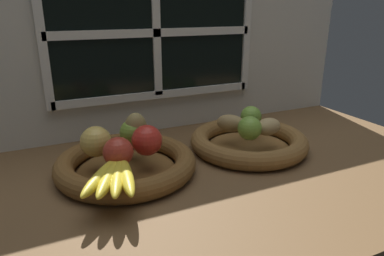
{
  "coord_description": "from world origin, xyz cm",
  "views": [
    {
      "loc": [
        -35.98,
        -75.3,
        38.47
      ],
      "look_at": [
        -0.26,
        1.61,
        8.97
      ],
      "focal_mm": 32.79,
      "sensor_mm": 36.0,
      "label": 1
    }
  ],
  "objects_px": {
    "fruit_bowl_right": "(248,142)",
    "banana_bunch_front": "(114,174)",
    "fruit_bowl_left": "(126,164)",
    "pear_brown": "(136,129)",
    "apple_red_right": "(147,140)",
    "apple_red_front": "(118,152)",
    "lime_near": "(250,128)",
    "apple_golden_left": "(96,142)",
    "potato_small": "(268,127)",
    "lime_far": "(251,117)",
    "potato_oblong": "(231,123)",
    "apple_green_back": "(133,133)"
  },
  "relations": [
    {
      "from": "potato_oblong",
      "to": "lime_far",
      "type": "relative_size",
      "value": 1.35
    },
    {
      "from": "pear_brown",
      "to": "apple_red_front",
      "type": "bearing_deg",
      "value": -124.29
    },
    {
      "from": "fruit_bowl_right",
      "to": "apple_green_back",
      "type": "relative_size",
      "value": 4.78
    },
    {
      "from": "apple_golden_left",
      "to": "potato_small",
      "type": "height_order",
      "value": "apple_golden_left"
    },
    {
      "from": "pear_brown",
      "to": "potato_oblong",
      "type": "height_order",
      "value": "pear_brown"
    },
    {
      "from": "fruit_bowl_left",
      "to": "pear_brown",
      "type": "bearing_deg",
      "value": 47.09
    },
    {
      "from": "apple_red_right",
      "to": "lime_far",
      "type": "height_order",
      "value": "apple_red_right"
    },
    {
      "from": "fruit_bowl_right",
      "to": "lime_near",
      "type": "bearing_deg",
      "value": -123.69
    },
    {
      "from": "fruit_bowl_right",
      "to": "banana_bunch_front",
      "type": "bearing_deg",
      "value": -162.93
    },
    {
      "from": "pear_brown",
      "to": "banana_bunch_front",
      "type": "relative_size",
      "value": 0.44
    },
    {
      "from": "fruit_bowl_left",
      "to": "lime_far",
      "type": "distance_m",
      "value": 0.39
    },
    {
      "from": "apple_red_front",
      "to": "potato_oblong",
      "type": "height_order",
      "value": "apple_red_front"
    },
    {
      "from": "potato_small",
      "to": "lime_near",
      "type": "distance_m",
      "value": 0.07
    },
    {
      "from": "banana_bunch_front",
      "to": "lime_far",
      "type": "height_order",
      "value": "lime_far"
    },
    {
      "from": "apple_green_back",
      "to": "pear_brown",
      "type": "distance_m",
      "value": 0.01
    },
    {
      "from": "fruit_bowl_right",
      "to": "apple_red_front",
      "type": "distance_m",
      "value": 0.39
    },
    {
      "from": "fruit_bowl_left",
      "to": "fruit_bowl_right",
      "type": "distance_m",
      "value": 0.35
    },
    {
      "from": "apple_red_front",
      "to": "banana_bunch_front",
      "type": "distance_m",
      "value": 0.07
    },
    {
      "from": "pear_brown",
      "to": "lime_far",
      "type": "xyz_separation_m",
      "value": [
        0.35,
        0.0,
        -0.01
      ]
    },
    {
      "from": "fruit_bowl_right",
      "to": "lime_far",
      "type": "bearing_deg",
      "value": 52.13
    },
    {
      "from": "apple_golden_left",
      "to": "potato_small",
      "type": "distance_m",
      "value": 0.46
    },
    {
      "from": "apple_golden_left",
      "to": "lime_far",
      "type": "bearing_deg",
      "value": 3.58
    },
    {
      "from": "pear_brown",
      "to": "potato_oblong",
      "type": "relative_size",
      "value": 1.03
    },
    {
      "from": "apple_red_right",
      "to": "apple_golden_left",
      "type": "xyz_separation_m",
      "value": [
        -0.11,
        0.04,
        -0.0
      ]
    },
    {
      "from": "fruit_bowl_right",
      "to": "apple_green_back",
      "type": "height_order",
      "value": "apple_green_back"
    },
    {
      "from": "lime_far",
      "to": "fruit_bowl_left",
      "type": "bearing_deg",
      "value": -173.51
    },
    {
      "from": "apple_golden_left",
      "to": "potato_oblong",
      "type": "distance_m",
      "value": 0.38
    },
    {
      "from": "apple_green_back",
      "to": "apple_red_front",
      "type": "relative_size",
      "value": 1.03
    },
    {
      "from": "apple_red_right",
      "to": "potato_small",
      "type": "bearing_deg",
      "value": -1.69
    },
    {
      "from": "potato_oblong",
      "to": "lime_near",
      "type": "relative_size",
      "value": 1.3
    },
    {
      "from": "apple_red_right",
      "to": "lime_far",
      "type": "xyz_separation_m",
      "value": [
        0.34,
        0.07,
        -0.01
      ]
    },
    {
      "from": "fruit_bowl_right",
      "to": "apple_red_right",
      "type": "bearing_deg",
      "value": -175.1
    },
    {
      "from": "apple_red_front",
      "to": "banana_bunch_front",
      "type": "xyz_separation_m",
      "value": [
        -0.02,
        -0.07,
        -0.02
      ]
    },
    {
      "from": "fruit_bowl_left",
      "to": "lime_near",
      "type": "distance_m",
      "value": 0.33
    },
    {
      "from": "apple_red_right",
      "to": "banana_bunch_front",
      "type": "distance_m",
      "value": 0.14
    },
    {
      "from": "potato_small",
      "to": "fruit_bowl_left",
      "type": "bearing_deg",
      "value": 174.67
    },
    {
      "from": "apple_golden_left",
      "to": "lime_near",
      "type": "xyz_separation_m",
      "value": [
        0.39,
        -0.06,
        -0.0
      ]
    },
    {
      "from": "apple_golden_left",
      "to": "lime_far",
      "type": "height_order",
      "value": "apple_golden_left"
    },
    {
      "from": "fruit_bowl_left",
      "to": "fruit_bowl_right",
      "type": "bearing_deg",
      "value": -0.0
    },
    {
      "from": "potato_oblong",
      "to": "lime_near",
      "type": "distance_m",
      "value": 0.08
    },
    {
      "from": "apple_golden_left",
      "to": "banana_bunch_front",
      "type": "distance_m",
      "value": 0.14
    },
    {
      "from": "apple_golden_left",
      "to": "potato_oblong",
      "type": "relative_size",
      "value": 0.88
    },
    {
      "from": "apple_red_front",
      "to": "lime_near",
      "type": "distance_m",
      "value": 0.35
    },
    {
      "from": "potato_oblong",
      "to": "lime_near",
      "type": "bearing_deg",
      "value": -81.35
    },
    {
      "from": "apple_red_right",
      "to": "potato_oblong",
      "type": "distance_m",
      "value": 0.27
    },
    {
      "from": "apple_golden_left",
      "to": "potato_small",
      "type": "relative_size",
      "value": 0.97
    },
    {
      "from": "apple_red_right",
      "to": "potato_oblong",
      "type": "bearing_deg",
      "value": 12.34
    },
    {
      "from": "apple_golden_left",
      "to": "pear_brown",
      "type": "relative_size",
      "value": 0.85
    },
    {
      "from": "lime_near",
      "to": "apple_golden_left",
      "type": "bearing_deg",
      "value": 171.22
    },
    {
      "from": "apple_red_right",
      "to": "potato_small",
      "type": "height_order",
      "value": "apple_red_right"
    }
  ]
}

